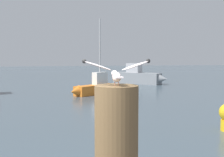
% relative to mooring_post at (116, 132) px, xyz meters
% --- Properties ---
extents(mooring_post, '(0.44, 0.44, 0.94)m').
position_rel_mooring_post_xyz_m(mooring_post, '(0.00, 0.00, 0.00)').
color(mooring_post, brown).
rests_on(mooring_post, harbor_quay).
extents(seagull, '(0.68, 0.39, 0.26)m').
position_rel_mooring_post_xyz_m(seagull, '(0.00, 0.00, 0.60)').
color(seagull, tan).
rests_on(seagull, mooring_post).
extents(boat_orange, '(3.02, 2.70, 4.51)m').
position_rel_mooring_post_xyz_m(boat_orange, '(1.65, 15.76, -1.20)').
color(boat_orange, orange).
rests_on(boat_orange, ground_plane).
extents(boat_grey, '(3.94, 3.93, 1.62)m').
position_rel_mooring_post_xyz_m(boat_grey, '(6.15, 21.87, -1.07)').
color(boat_grey, gray).
rests_on(boat_grey, ground_plane).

